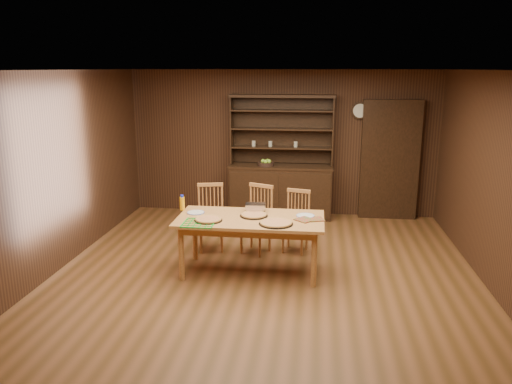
# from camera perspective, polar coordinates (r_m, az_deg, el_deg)

# --- Properties ---
(floor) EXTENTS (6.00, 6.00, 0.00)m
(floor) POSITION_cam_1_polar(r_m,az_deg,el_deg) (6.54, 0.97, -9.67)
(floor) COLOR brown
(floor) RESTS_ON ground
(room_shell) EXTENTS (6.00, 6.00, 6.00)m
(room_shell) POSITION_cam_1_polar(r_m,az_deg,el_deg) (6.08, 1.03, 4.08)
(room_shell) COLOR silver
(room_shell) RESTS_ON floor
(china_hutch) EXTENTS (1.84, 0.52, 2.17)m
(china_hutch) POSITION_cam_1_polar(r_m,az_deg,el_deg) (8.96, 2.85, 0.91)
(china_hutch) COLOR black
(china_hutch) RESTS_ON floor
(doorway) EXTENTS (1.00, 0.18, 2.10)m
(doorway) POSITION_cam_1_polar(r_m,az_deg,el_deg) (9.08, 15.02, 3.55)
(doorway) COLOR black
(doorway) RESTS_ON floor
(wall_clock) EXTENTS (0.30, 0.05, 0.30)m
(wall_clock) POSITION_cam_1_polar(r_m,az_deg,el_deg) (8.97, 11.80, 9.09)
(wall_clock) COLOR black
(wall_clock) RESTS_ON room_shell
(dining_table) EXTENTS (1.89, 0.94, 0.75)m
(dining_table) POSITION_cam_1_polar(r_m,az_deg,el_deg) (6.45, -0.65, -3.64)
(dining_table) COLOR #C48C44
(dining_table) RESTS_ON floor
(chair_left) EXTENTS (0.47, 0.46, 0.98)m
(chair_left) POSITION_cam_1_polar(r_m,az_deg,el_deg) (7.40, -5.18, -2.61)
(chair_left) COLOR #B4773D
(chair_left) RESTS_ON floor
(chair_center) EXTENTS (0.53, 0.51, 0.99)m
(chair_center) POSITION_cam_1_polar(r_m,az_deg,el_deg) (7.25, 0.23, -2.83)
(chair_center) COLOR #B4773D
(chair_center) RESTS_ON floor
(chair_right) EXTENTS (0.45, 0.43, 0.91)m
(chair_right) POSITION_cam_1_polar(r_m,az_deg,el_deg) (7.32, 4.66, -3.10)
(chair_right) COLOR #B4773D
(chair_right) RESTS_ON floor
(pizza_left) EXTENTS (0.35, 0.35, 0.04)m
(pizza_left) POSITION_cam_1_polar(r_m,az_deg,el_deg) (6.32, -5.47, -3.14)
(pizza_left) COLOR black
(pizza_left) RESTS_ON dining_table
(pizza_right) EXTENTS (0.42, 0.42, 0.04)m
(pizza_right) POSITION_cam_1_polar(r_m,az_deg,el_deg) (6.16, 2.30, -3.55)
(pizza_right) COLOR black
(pizza_right) RESTS_ON dining_table
(pizza_center) EXTENTS (0.36, 0.36, 0.04)m
(pizza_center) POSITION_cam_1_polar(r_m,az_deg,el_deg) (6.49, -0.24, -2.63)
(pizza_center) COLOR black
(pizza_center) RESTS_ON dining_table
(cooling_rack) EXTENTS (0.44, 0.44, 0.02)m
(cooling_rack) POSITION_cam_1_polar(r_m,az_deg,el_deg) (6.23, -6.54, -3.52)
(cooling_rack) COLOR #0C9E24
(cooling_rack) RESTS_ON dining_table
(plate_left) EXTENTS (0.23, 0.23, 0.02)m
(plate_left) POSITION_cam_1_polar(r_m,az_deg,el_deg) (6.67, -6.90, -2.34)
(plate_left) COLOR beige
(plate_left) RESTS_ON dining_table
(plate_right) EXTENTS (0.24, 0.24, 0.02)m
(plate_right) POSITION_cam_1_polar(r_m,az_deg,el_deg) (6.51, 5.67, -2.72)
(plate_right) COLOR beige
(plate_right) RESTS_ON dining_table
(foil_dish) EXTENTS (0.28, 0.21, 0.11)m
(foil_dish) POSITION_cam_1_polar(r_m,az_deg,el_deg) (6.69, -0.05, -1.79)
(foil_dish) COLOR white
(foil_dish) RESTS_ON dining_table
(juice_bottle) EXTENTS (0.07, 0.07, 0.21)m
(juice_bottle) POSITION_cam_1_polar(r_m,az_deg,el_deg) (6.82, -8.43, -1.26)
(juice_bottle) COLOR #FFA70D
(juice_bottle) RESTS_ON dining_table
(pot_holder_a) EXTENTS (0.24, 0.24, 0.01)m
(pot_holder_a) POSITION_cam_1_polar(r_m,az_deg,el_deg) (6.38, 6.85, -3.11)
(pot_holder_a) COLOR #B61425
(pot_holder_a) RESTS_ON dining_table
(pot_holder_b) EXTENTS (0.29, 0.29, 0.02)m
(pot_holder_b) POSITION_cam_1_polar(r_m,az_deg,el_deg) (6.35, 5.59, -3.17)
(pot_holder_b) COLOR #B61425
(pot_holder_b) RESTS_ON dining_table
(fruit_bowl) EXTENTS (0.29, 0.29, 0.12)m
(fruit_bowl) POSITION_cam_1_polar(r_m,az_deg,el_deg) (8.84, 1.14, 3.31)
(fruit_bowl) COLOR black
(fruit_bowl) RESTS_ON china_hutch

